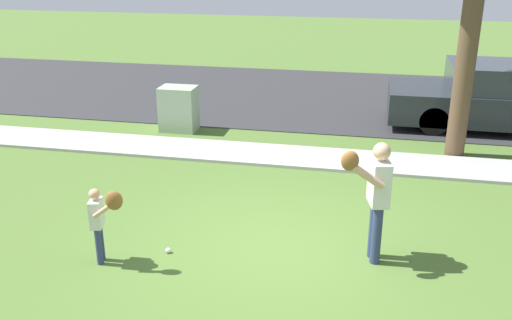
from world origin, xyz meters
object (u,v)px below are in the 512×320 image
Objects in this scene: parked_pickup_dark at (502,100)px; person_child at (101,215)px; person_adult at (376,190)px; baseball at (168,250)px; utility_cabinet at (179,109)px.

person_child is at bearing -130.04° from parked_pickup_dark.
person_child is (-3.44, -0.80, -0.31)m from person_adult.
utility_cabinet is at bearing 107.29° from baseball.
person_child is 1.07m from baseball.
baseball is (-2.72, -0.37, -0.99)m from person_adult.
utility_cabinet is (-0.95, 5.78, -0.20)m from person_child.
person_adult is at bearing 7.81° from baseball.
person_adult is 2.92m from baseball.
baseball is 8.91m from parked_pickup_dark.
baseball is (0.72, 0.43, -0.67)m from person_child.
utility_cabinet is (-4.39, 4.98, -0.52)m from person_adult.
person_child reaches higher than baseball.
utility_cabinet reaches higher than baseball.
person_child is 5.86m from utility_cabinet.
utility_cabinet is 7.36m from parked_pickup_dark.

